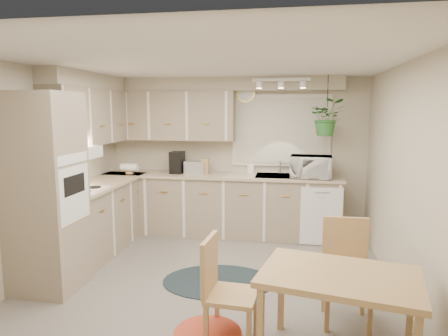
{
  "coord_description": "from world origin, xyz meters",
  "views": [
    {
      "loc": [
        0.84,
        -4.12,
        1.91
      ],
      "look_at": [
        0.07,
        0.55,
        1.22
      ],
      "focal_mm": 32.0,
      "sensor_mm": 36.0,
      "label": 1
    }
  ],
  "objects_px": {
    "dining_table": "(338,319)",
    "braided_rug": "(218,281)",
    "chair_back": "(347,274)",
    "chair_left": "(232,292)",
    "microwave": "(311,164)"
  },
  "relations": [
    {
      "from": "dining_table",
      "to": "braided_rug",
      "type": "relative_size",
      "value": 0.91
    },
    {
      "from": "dining_table",
      "to": "chair_back",
      "type": "distance_m",
      "value": 0.65
    },
    {
      "from": "braided_rug",
      "to": "chair_left",
      "type": "bearing_deg",
      "value": -74.33
    },
    {
      "from": "chair_back",
      "to": "braided_rug",
      "type": "height_order",
      "value": "chair_back"
    },
    {
      "from": "chair_left",
      "to": "braided_rug",
      "type": "height_order",
      "value": "chair_left"
    },
    {
      "from": "dining_table",
      "to": "chair_left",
      "type": "xyz_separation_m",
      "value": [
        -0.82,
        0.13,
        0.09
      ]
    },
    {
      "from": "braided_rug",
      "to": "microwave",
      "type": "bearing_deg",
      "value": 56.85
    },
    {
      "from": "microwave",
      "to": "chair_back",
      "type": "bearing_deg",
      "value": -81.13
    },
    {
      "from": "dining_table",
      "to": "microwave",
      "type": "xyz_separation_m",
      "value": [
        -0.08,
        2.92,
        0.78
      ]
    },
    {
      "from": "braided_rug",
      "to": "chair_back",
      "type": "bearing_deg",
      "value": -27.2
    },
    {
      "from": "chair_left",
      "to": "chair_back",
      "type": "bearing_deg",
      "value": 121.54
    },
    {
      "from": "chair_back",
      "to": "microwave",
      "type": "xyz_separation_m",
      "value": [
        -0.23,
        2.29,
        0.67
      ]
    },
    {
      "from": "dining_table",
      "to": "microwave",
      "type": "distance_m",
      "value": 3.02
    },
    {
      "from": "dining_table",
      "to": "microwave",
      "type": "bearing_deg",
      "value": 91.63
    },
    {
      "from": "chair_left",
      "to": "microwave",
      "type": "xyz_separation_m",
      "value": [
        0.74,
        2.79,
        0.69
      ]
    }
  ]
}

